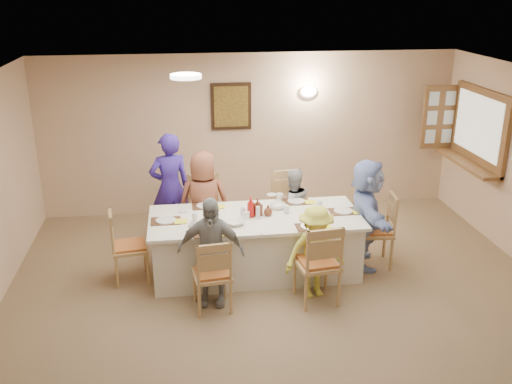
{
  "coord_description": "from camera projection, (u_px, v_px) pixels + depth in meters",
  "views": [
    {
      "loc": [
        -1.11,
        -5.14,
        3.48
      ],
      "look_at": [
        -0.2,
        1.4,
        1.05
      ],
      "focal_mm": 40.0,
      "sensor_mm": 36.0,
      "label": 1
    }
  ],
  "objects": [
    {
      "name": "ground",
      "position": [
        292.0,
        327.0,
        6.12
      ],
      "size": [
        7.0,
        7.0,
        0.0
      ],
      "primitive_type": "plane",
      "color": "#85684B"
    },
    {
      "name": "room_walls",
      "position": [
        296.0,
        195.0,
        5.6
      ],
      "size": [
        7.0,
        7.0,
        7.0
      ],
      "color": "#D4B38F",
      "rests_on": "ground"
    },
    {
      "name": "wall_picture",
      "position": [
        231.0,
        106.0,
        8.72
      ],
      "size": [
        0.62,
        0.05,
        0.72
      ],
      "color": "black",
      "rests_on": "room_walls"
    },
    {
      "name": "wall_sconce",
      "position": [
        308.0,
        92.0,
        8.78
      ],
      "size": [
        0.26,
        0.09,
        0.18
      ],
      "primitive_type": "ellipsoid",
      "color": "white",
      "rests_on": "room_walls"
    },
    {
      "name": "ceiling_light",
      "position": [
        186.0,
        76.0,
        6.53
      ],
      "size": [
        0.36,
        0.36,
        0.05
      ],
      "primitive_type": "cylinder",
      "color": "white",
      "rests_on": "room_walls"
    },
    {
      "name": "serving_hatch",
      "position": [
        480.0,
        128.0,
        8.25
      ],
      "size": [
        0.06,
        1.5,
        1.15
      ],
      "primitive_type": "cube",
      "color": "brown",
      "rests_on": "room_walls"
    },
    {
      "name": "hatch_sill",
      "position": [
        467.0,
        163.0,
        8.41
      ],
      "size": [
        0.3,
        1.5,
        0.05
      ],
      "primitive_type": "cube",
      "color": "brown",
      "rests_on": "room_walls"
    },
    {
      "name": "shutter_door",
      "position": [
        440.0,
        117.0,
        8.92
      ],
      "size": [
        0.55,
        0.04,
        1.0
      ],
      "primitive_type": "cube",
      "color": "brown",
      "rests_on": "room_walls"
    },
    {
      "name": "dining_table",
      "position": [
        255.0,
        244.0,
        7.18
      ],
      "size": [
        2.62,
        1.11,
        0.76
      ],
      "primitive_type": "cube",
      "color": "silver",
      "rests_on": "ground"
    },
    {
      "name": "chair_back_left",
      "position": [
        204.0,
        214.0,
        7.81
      ],
      "size": [
        0.5,
        0.5,
        1.01
      ],
      "primitive_type": null,
      "rotation": [
        0.0,
        0.0,
        -0.03
      ],
      "color": "tan",
      "rests_on": "ground"
    },
    {
      "name": "chair_back_right",
      "position": [
        290.0,
        209.0,
        7.96
      ],
      "size": [
        0.55,
        0.55,
        1.02
      ],
      "primitive_type": null,
      "rotation": [
        0.0,
        0.0,
        0.13
      ],
      "color": "tan",
      "rests_on": "ground"
    },
    {
      "name": "chair_front_left",
      "position": [
        212.0,
        273.0,
        6.34
      ],
      "size": [
        0.47,
        0.47,
        0.89
      ],
      "primitive_type": null,
      "rotation": [
        0.0,
        0.0,
        3.25
      ],
      "color": "tan",
      "rests_on": "ground"
    },
    {
      "name": "chair_front_right",
      "position": [
        317.0,
        262.0,
        6.48
      ],
      "size": [
        0.53,
        0.53,
        1.0
      ],
      "primitive_type": null,
      "rotation": [
        0.0,
        0.0,
        3.26
      ],
      "color": "tan",
      "rests_on": "ground"
    },
    {
      "name": "chair_left_end",
      "position": [
        130.0,
        246.0,
        6.96
      ],
      "size": [
        0.5,
        0.5,
        0.93
      ],
      "primitive_type": null,
      "rotation": [
        0.0,
        0.0,
        1.71
      ],
      "color": "tan",
      "rests_on": "ground"
    },
    {
      "name": "chair_right_end",
      "position": [
        374.0,
        229.0,
        7.35
      ],
      "size": [
        0.52,
        0.52,
        0.98
      ],
      "primitive_type": null,
      "rotation": [
        0.0,
        0.0,
        -1.7
      ],
      "color": "tan",
      "rests_on": "ground"
    },
    {
      "name": "diner_back_left",
      "position": [
        204.0,
        203.0,
        7.62
      ],
      "size": [
        0.72,
        0.48,
        1.42
      ],
      "primitive_type": "imported",
      "rotation": [
        0.0,
        0.0,
        3.12
      ],
      "color": "brown",
      "rests_on": "ground"
    },
    {
      "name": "diner_back_right",
      "position": [
        292.0,
        208.0,
        7.83
      ],
      "size": [
        0.71,
        0.63,
        1.13
      ],
      "primitive_type": "imported",
      "rotation": [
        0.0,
        0.0,
        3.33
      ],
      "color": "#A6A7AD",
      "rests_on": "ground"
    },
    {
      "name": "diner_front_left",
      "position": [
        211.0,
        252.0,
        6.38
      ],
      "size": [
        0.88,
        0.62,
        1.3
      ],
      "primitive_type": "imported",
      "rotation": [
        0.0,
        0.0,
        -0.2
      ],
      "color": "gray",
      "rests_on": "ground"
    },
    {
      "name": "diner_front_right",
      "position": [
        315.0,
        252.0,
        6.57
      ],
      "size": [
        0.87,
        0.66,
        1.13
      ],
      "primitive_type": "imported",
      "rotation": [
        0.0,
        0.0,
        0.17
      ],
      "color": "#D9D547",
      "rests_on": "ground"
    },
    {
      "name": "diner_right_end",
      "position": [
        366.0,
        213.0,
        7.25
      ],
      "size": [
        1.46,
        0.81,
        1.44
      ],
      "primitive_type": "imported",
      "rotation": [
        0.0,
        0.0,
        1.42
      ],
      "color": "#99AFEE",
      "rests_on": "ground"
    },
    {
      "name": "caregiver",
      "position": [
        170.0,
        188.0,
        7.98
      ],
      "size": [
        0.73,
        0.62,
        1.57
      ],
      "primitive_type": "imported",
      "rotation": [
        0.0,
        0.0,
        3.37
      ],
      "color": "#3A26A5",
      "rests_on": "ground"
    },
    {
      "name": "placemat_fl",
      "position": [
        209.0,
        233.0,
        6.58
      ],
      "size": [
        0.37,
        0.28,
        0.01
      ],
      "primitive_type": "cube",
      "color": "#472B19",
      "rests_on": "dining_table"
    },
    {
      "name": "plate_fl",
      "position": [
        209.0,
        232.0,
        6.58
      ],
      "size": [
        0.23,
        0.23,
        0.01
      ],
      "primitive_type": "cylinder",
      "color": "white",
      "rests_on": "dining_table"
    },
    {
      "name": "napkin_fl",
      "position": [
        225.0,
        233.0,
        6.56
      ],
      "size": [
        0.15,
        0.15,
        0.01
      ],
      "primitive_type": "cube",
      "color": "#FCFF35",
      "rests_on": "dining_table"
    },
    {
      "name": "placemat_fr",
      "position": [
        310.0,
        227.0,
        6.74
      ],
      "size": [
        0.35,
        0.26,
        0.01
      ],
      "primitive_type": "cube",
      "color": "#472B19",
      "rests_on": "dining_table"
    },
    {
      "name": "plate_fr",
      "position": [
        310.0,
        226.0,
        6.73
      ],
      "size": [
        0.23,
        0.23,
        0.01
      ],
      "primitive_type": "cylinder",
      "color": "white",
      "rests_on": "dining_table"
    },
    {
      "name": "napkin_fr",
      "position": [
        326.0,
        227.0,
        6.71
      ],
      "size": [
        0.13,
        0.13,
        0.01
      ],
      "primitive_type": "cube",
      "color": "#FCFF35",
      "rests_on": "dining_table"
    },
    {
      "name": "placemat_bl",
      "position": [
        205.0,
        206.0,
        7.36
      ],
      "size": [
        0.34,
        0.25,
        0.01
      ],
      "primitive_type": "cube",
      "color": "#472B19",
      "rests_on": "dining_table"
    },
    {
      "name": "plate_bl",
      "position": [
        205.0,
        206.0,
        7.36
      ],
      "size": [
        0.22,
        0.22,
        0.01
      ],
      "primitive_type": "cylinder",
      "color": "white",
      "rests_on": "dining_table"
    },
    {
      "name": "napkin_bl",
      "position": [
        219.0,
        206.0,
        7.34
      ],
      "size": [
        0.14,
        0.14,
        0.01
      ],
      "primitive_type": "cube",
      "color": "#FCFF35",
      "rests_on": "dining_table"
    },
    {
      "name": "placemat_br",
      "position": [
        296.0,
        202.0,
        7.52
      ],
      "size": [
        0.36,
        0.26,
        0.01
      ],
      "primitive_type": "cube",
      "color": "#472B19",
      "rests_on": "dining_table"
    },
    {
      "name": "plate_br",
      "position": [
        296.0,
        201.0,
        7.52
      ],
      "size": [
        0.22,
        0.22,
        0.01
      ],
      "primitive_type": "cylinder",
      "color": "white",
      "rests_on": "dining_table"
    },
    {
      "name": "napkin_br",
      "position": [
        310.0,
        202.0,
        7.49
      ],
      "size": [
        0.14,
        0.14,
        0.01
      ],
      "primitive_type": "cube",
      "color": "#FCFF35",
      "rests_on": "dining_table"
    },
    {
      "name": "placemat_le",
      "position": [
        166.0,
        221.0,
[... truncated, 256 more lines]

